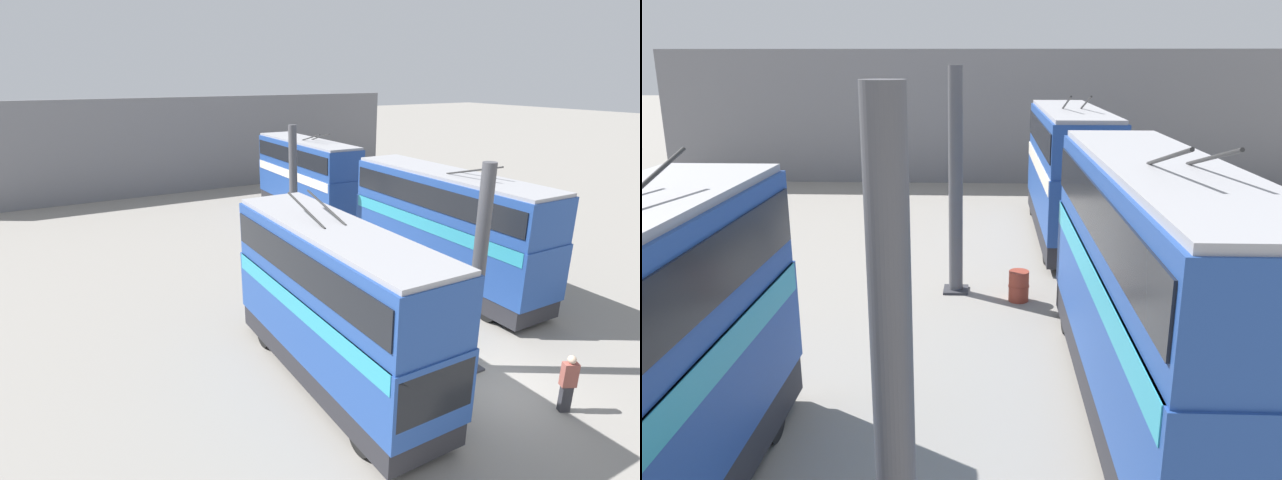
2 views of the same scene
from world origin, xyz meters
The scene contains 6 objects.
depot_back_wall centered at (32.07, 0.00, 3.77)m, with size 0.50×36.00×7.54m.
support_column_near centered at (1.37, 0.00, 3.30)m, with size 0.77×0.77×6.85m.
support_column_far centered at (14.12, 0.00, 3.30)m, with size 0.77×0.77×6.85m.
bus_left_near centered at (7.23, -4.18, 2.96)m, with size 10.70×2.54×5.82m.
bus_left_far centered at (20.53, -4.18, 2.94)m, with size 10.20×2.54×5.79m.
oil_drum centered at (13.38, -1.93, 0.47)m, with size 0.63×0.63×0.94m.
Camera 2 is at (-4.23, -0.92, 7.03)m, focal length 35.00 mm.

